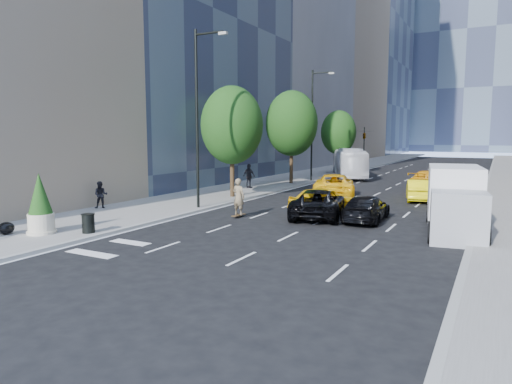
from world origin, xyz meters
The scene contains 24 objects.
ground centered at (0.00, 0.00, 0.00)m, with size 160.00×160.00×0.00m, color black.
sidewalk_left centered at (-9.00, 30.00, 0.07)m, with size 6.00×120.00×0.15m, color slate.
tower_left_mid centered at (-22.00, 42.00, 22.50)m, with size 20.00×24.00×45.00m, color slate.
tower_left_end centered at (-22.00, 92.00, 30.00)m, with size 20.00×28.00×60.00m, color #31384D.
lamp_near centered at (-6.32, 4.00, 5.81)m, with size 2.13×0.22×10.00m.
lamp_far centered at (-6.32, 22.00, 5.81)m, with size 2.13×0.22×10.00m.
tree_near centered at (-7.20, 9.00, 4.97)m, with size 4.20×4.20×7.46m.
tree_mid centered at (-7.20, 19.00, 5.32)m, with size 4.50×4.50×7.99m.
tree_far centered at (-7.20, 32.00, 4.62)m, with size 3.90×3.90×6.92m.
traffic_signal centered at (-6.40, 40.00, 4.23)m, with size 2.48×0.53×5.20m.
skateboarder centered at (-3.20, 3.00, 0.97)m, with size 0.71×0.46×1.94m, color brown.
black_sedan_lincoln centered at (0.50, 5.00, 0.74)m, with size 2.47×5.35×1.49m, color black.
black_sedan_mercedes centered at (3.00, 5.12, 0.65)m, with size 1.82×4.47×1.30m, color black.
taxi_a centered at (0.24, 6.50, 0.73)m, with size 1.73×4.31×1.47m, color yellow.
taxi_b centered at (4.20, 14.00, 0.70)m, with size 1.49×4.27×1.41m, color yellow.
taxi_c centered at (-1.29, 13.00, 0.81)m, with size 2.70×5.85×1.63m, color #F6B60C.
taxi_d centered at (4.14, 20.50, 0.78)m, with size 2.20×5.40×1.57m, color #F5A40C.
city_bus centered at (-4.80, 28.32, 1.49)m, with size 2.51×10.71×2.98m, color silver.
box_truck centered at (7.16, 4.27, 1.48)m, with size 3.03×6.32×2.90m.
pedestrian_a centered at (-11.20, 1.08, 0.92)m, with size 0.75×0.59×1.55m, color black.
pedestrian_b centered at (-8.57, 13.85, 1.11)m, with size 1.13×0.47×1.93m, color black.
trash_can centered at (-6.60, -3.97, 0.54)m, with size 0.53×0.53×0.79m, color black.
planter_shrub centered at (-8.26, -5.00, 1.38)m, with size 1.08×1.08×2.59m.
garbage_bags centered at (-9.64, -5.96, 0.40)m, with size 1.06×1.02×0.52m.
Camera 1 is at (8.78, -17.52, 4.31)m, focal length 32.00 mm.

